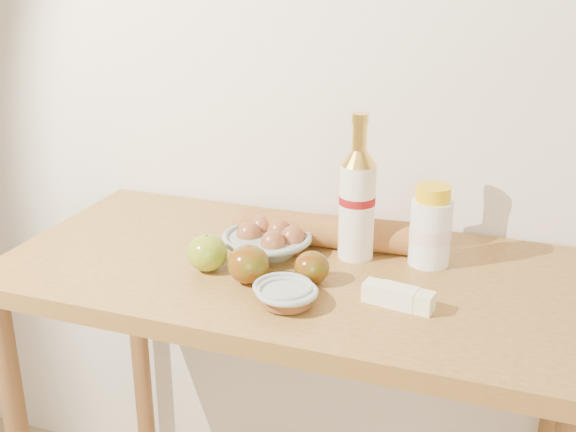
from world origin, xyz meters
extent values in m
cube|color=silver|center=(0.00, 1.51, 1.30)|extent=(3.50, 0.02, 2.60)
cube|color=#AF7E38|center=(0.00, 1.18, 0.88)|extent=(1.20, 0.60, 0.04)
cylinder|color=brown|center=(-0.55, 1.43, 0.43)|extent=(0.05, 0.05, 0.86)
cylinder|color=#F0E5CC|center=(0.11, 1.27, 1.00)|extent=(0.09, 0.09, 0.20)
cylinder|color=maroon|center=(0.11, 1.27, 1.03)|extent=(0.10, 0.10, 0.02)
cone|color=gold|center=(0.11, 1.27, 1.12)|extent=(0.09, 0.09, 0.03)
cylinder|color=gold|center=(0.11, 1.27, 1.16)|extent=(0.04, 0.04, 0.05)
cylinder|color=gold|center=(0.11, 1.27, 1.20)|extent=(0.04, 0.04, 0.02)
cylinder|color=white|center=(0.26, 1.29, 0.97)|extent=(0.11, 0.11, 0.14)
cylinder|color=silver|center=(0.26, 1.29, 0.97)|extent=(0.11, 0.11, 0.03)
cylinder|color=yellow|center=(0.26, 1.29, 1.05)|extent=(0.09, 0.09, 0.03)
torus|color=gray|center=(-0.07, 1.22, 0.94)|extent=(0.25, 0.25, 0.01)
ellipsoid|color=brown|center=(-0.11, 1.22, 0.93)|extent=(0.07, 0.07, 0.07)
ellipsoid|color=brown|center=(-0.05, 1.19, 0.93)|extent=(0.07, 0.07, 0.07)
ellipsoid|color=brown|center=(-0.06, 1.25, 0.93)|extent=(0.07, 0.07, 0.07)
ellipsoid|color=brown|center=(-0.10, 1.26, 0.93)|extent=(0.07, 0.07, 0.07)
ellipsoid|color=brown|center=(-0.02, 1.23, 0.93)|extent=(0.07, 0.07, 0.07)
cylinder|color=#A56B32|center=(0.04, 1.30, 0.94)|extent=(0.36, 0.11, 0.07)
sphere|color=#A56B32|center=(-0.14, 1.28, 0.94)|extent=(0.08, 0.08, 0.07)
sphere|color=#A56B32|center=(0.22, 1.32, 0.94)|extent=(0.08, 0.08, 0.07)
ellipsoid|color=#A49420|center=(-0.16, 1.10, 0.94)|extent=(0.10, 0.10, 0.08)
cylinder|color=#52351B|center=(-0.16, 1.10, 0.97)|extent=(0.01, 0.01, 0.01)
ellipsoid|color=maroon|center=(-0.06, 1.08, 0.94)|extent=(0.10, 0.10, 0.08)
cylinder|color=#483318|center=(-0.06, 1.08, 0.97)|extent=(0.01, 0.01, 0.01)
ellipsoid|color=maroon|center=(0.06, 1.12, 0.93)|extent=(0.09, 0.09, 0.06)
cylinder|color=#472F17|center=(0.06, 1.12, 0.96)|extent=(0.01, 0.01, 0.01)
torus|color=#96A49E|center=(0.05, 1.01, 0.93)|extent=(0.15, 0.15, 0.01)
cylinder|color=brown|center=(0.05, 1.01, 0.92)|extent=(0.12, 0.12, 0.02)
torus|color=#929F9B|center=(0.03, 1.03, 0.93)|extent=(0.15, 0.15, 0.01)
cylinder|color=brown|center=(0.03, 1.03, 0.92)|extent=(0.12, 0.12, 0.02)
cube|color=#FDF9C4|center=(0.24, 1.08, 0.92)|extent=(0.14, 0.06, 0.04)
cube|color=white|center=(0.24, 1.08, 0.92)|extent=(0.07, 0.05, 0.04)
camera|label=1|loc=(0.45, -0.09, 1.53)|focal=45.00mm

